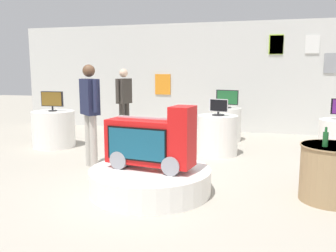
{
  "coord_description": "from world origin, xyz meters",
  "views": [
    {
      "loc": [
        1.52,
        -4.58,
        1.6
      ],
      "look_at": [
        0.19,
        0.37,
        0.79
      ],
      "focal_mm": 37.69,
      "sensor_mm": 36.0,
      "label": 1
    }
  ],
  "objects_px": {
    "novelty_firetruck_tv": "(151,143)",
    "tv_on_center_rear": "(52,100)",
    "side_table_round": "(331,173)",
    "bottle_on_side_table": "(325,139)",
    "shopper_browsing_near_truck": "(124,98)",
    "display_pedestal_center_rear": "(54,129)",
    "display_pedestal_right_rear": "(226,124)",
    "display_pedestal_far_right": "(218,135)",
    "shopper_browsing_rear": "(90,108)",
    "tv_on_right_rear": "(227,98)",
    "tv_on_far_right": "(218,107)",
    "main_display_pedestal": "(150,180)"
  },
  "relations": [
    {
      "from": "novelty_firetruck_tv",
      "to": "bottle_on_side_table",
      "type": "bearing_deg",
      "value": 4.76
    },
    {
      "from": "tv_on_right_rear",
      "to": "display_pedestal_far_right",
      "type": "bearing_deg",
      "value": -91.02
    },
    {
      "from": "display_pedestal_right_rear",
      "to": "side_table_round",
      "type": "distance_m",
      "value": 3.85
    },
    {
      "from": "tv_on_center_rear",
      "to": "side_table_round",
      "type": "relative_size",
      "value": 0.65
    },
    {
      "from": "tv_on_center_rear",
      "to": "display_pedestal_far_right",
      "type": "height_order",
      "value": "tv_on_center_rear"
    },
    {
      "from": "main_display_pedestal",
      "to": "shopper_browsing_rear",
      "type": "xyz_separation_m",
      "value": [
        -1.33,
        0.92,
        0.84
      ]
    },
    {
      "from": "shopper_browsing_near_truck",
      "to": "display_pedestal_right_rear",
      "type": "bearing_deg",
      "value": 5.72
    },
    {
      "from": "shopper_browsing_near_truck",
      "to": "tv_on_right_rear",
      "type": "bearing_deg",
      "value": 5.62
    },
    {
      "from": "tv_on_right_rear",
      "to": "side_table_round",
      "type": "height_order",
      "value": "tv_on_right_rear"
    },
    {
      "from": "display_pedestal_far_right",
      "to": "shopper_browsing_rear",
      "type": "xyz_separation_m",
      "value": [
        -1.92,
        -1.44,
        0.62
      ]
    },
    {
      "from": "display_pedestal_center_rear",
      "to": "bottle_on_side_table",
      "type": "distance_m",
      "value": 5.39
    },
    {
      "from": "display_pedestal_center_rear",
      "to": "main_display_pedestal",
      "type": "bearing_deg",
      "value": -37.31
    },
    {
      "from": "bottle_on_side_table",
      "to": "tv_on_center_rear",
      "type": "bearing_deg",
      "value": 158.18
    },
    {
      "from": "display_pedestal_right_rear",
      "to": "tv_on_right_rear",
      "type": "relative_size",
      "value": 1.48
    },
    {
      "from": "tv_on_center_rear",
      "to": "display_pedestal_right_rear",
      "type": "distance_m",
      "value": 3.87
    },
    {
      "from": "novelty_firetruck_tv",
      "to": "display_pedestal_center_rear",
      "type": "distance_m",
      "value": 3.61
    },
    {
      "from": "display_pedestal_center_rear",
      "to": "tv_on_right_rear",
      "type": "relative_size",
      "value": 1.72
    },
    {
      "from": "display_pedestal_right_rear",
      "to": "tv_on_right_rear",
      "type": "distance_m",
      "value": 0.6
    },
    {
      "from": "display_pedestal_far_right",
      "to": "tv_on_far_right",
      "type": "height_order",
      "value": "tv_on_far_right"
    },
    {
      "from": "tv_on_right_rear",
      "to": "display_pedestal_far_right",
      "type": "distance_m",
      "value": 1.53
    },
    {
      "from": "bottle_on_side_table",
      "to": "shopper_browsing_near_truck",
      "type": "bearing_deg",
      "value": 139.47
    },
    {
      "from": "display_pedestal_center_rear",
      "to": "tv_on_center_rear",
      "type": "relative_size",
      "value": 1.79
    },
    {
      "from": "tv_on_center_rear",
      "to": "tv_on_far_right",
      "type": "distance_m",
      "value": 3.45
    },
    {
      "from": "display_pedestal_far_right",
      "to": "display_pedestal_right_rear",
      "type": "bearing_deg",
      "value": 89.04
    },
    {
      "from": "novelty_firetruck_tv",
      "to": "shopper_browsing_near_truck",
      "type": "bearing_deg",
      "value": 117.1
    },
    {
      "from": "tv_on_far_right",
      "to": "bottle_on_side_table",
      "type": "distance_m",
      "value": 2.68
    },
    {
      "from": "display_pedestal_right_rear",
      "to": "shopper_browsing_near_truck",
      "type": "bearing_deg",
      "value": -174.28
    },
    {
      "from": "novelty_firetruck_tv",
      "to": "display_pedestal_far_right",
      "type": "xyz_separation_m",
      "value": [
        0.58,
        2.37,
        -0.29
      ]
    },
    {
      "from": "tv_on_center_rear",
      "to": "shopper_browsing_near_truck",
      "type": "height_order",
      "value": "shopper_browsing_near_truck"
    },
    {
      "from": "shopper_browsing_near_truck",
      "to": "display_pedestal_far_right",
      "type": "bearing_deg",
      "value": -26.09
    },
    {
      "from": "display_pedestal_center_rear",
      "to": "shopper_browsing_near_truck",
      "type": "distance_m",
      "value": 1.82
    },
    {
      "from": "bottle_on_side_table",
      "to": "shopper_browsing_near_truck",
      "type": "relative_size",
      "value": 0.14
    },
    {
      "from": "tv_on_far_right",
      "to": "bottle_on_side_table",
      "type": "relative_size",
      "value": 1.55
    },
    {
      "from": "novelty_firetruck_tv",
      "to": "bottle_on_side_table",
      "type": "xyz_separation_m",
      "value": [
        2.12,
        0.18,
        0.13
      ]
    },
    {
      "from": "shopper_browsing_near_truck",
      "to": "tv_on_far_right",
      "type": "bearing_deg",
      "value": -26.15
    },
    {
      "from": "novelty_firetruck_tv",
      "to": "shopper_browsing_rear",
      "type": "bearing_deg",
      "value": 145.45
    },
    {
      "from": "display_pedestal_right_rear",
      "to": "display_pedestal_center_rear",
      "type": "bearing_deg",
      "value": -155.18
    },
    {
      "from": "tv_on_center_rear",
      "to": "shopper_browsing_rear",
      "type": "height_order",
      "value": "shopper_browsing_rear"
    },
    {
      "from": "display_pedestal_center_rear",
      "to": "display_pedestal_far_right",
      "type": "distance_m",
      "value": 3.44
    },
    {
      "from": "tv_on_far_right",
      "to": "side_table_round",
      "type": "relative_size",
      "value": 0.49
    },
    {
      "from": "main_display_pedestal",
      "to": "tv_on_far_right",
      "type": "relative_size",
      "value": 4.37
    },
    {
      "from": "tv_on_center_rear",
      "to": "display_pedestal_far_right",
      "type": "bearing_deg",
      "value": 3.28
    },
    {
      "from": "tv_on_right_rear",
      "to": "display_pedestal_right_rear",
      "type": "bearing_deg",
      "value": 106.63
    },
    {
      "from": "main_display_pedestal",
      "to": "side_table_round",
      "type": "distance_m",
      "value": 2.27
    },
    {
      "from": "display_pedestal_center_rear",
      "to": "bottle_on_side_table",
      "type": "height_order",
      "value": "bottle_on_side_table"
    },
    {
      "from": "shopper_browsing_near_truck",
      "to": "side_table_round",
      "type": "bearing_deg",
      "value": -38.89
    },
    {
      "from": "novelty_firetruck_tv",
      "to": "tv_on_center_rear",
      "type": "xyz_separation_m",
      "value": [
        -2.86,
        2.17,
        0.33
      ]
    },
    {
      "from": "tv_on_right_rear",
      "to": "shopper_browsing_near_truck",
      "type": "height_order",
      "value": "shopper_browsing_near_truck"
    },
    {
      "from": "tv_on_center_rear",
      "to": "tv_on_far_right",
      "type": "xyz_separation_m",
      "value": [
        3.44,
        0.19,
        -0.08
      ]
    },
    {
      "from": "display_pedestal_far_right",
      "to": "shopper_browsing_rear",
      "type": "distance_m",
      "value": 2.48
    }
  ]
}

